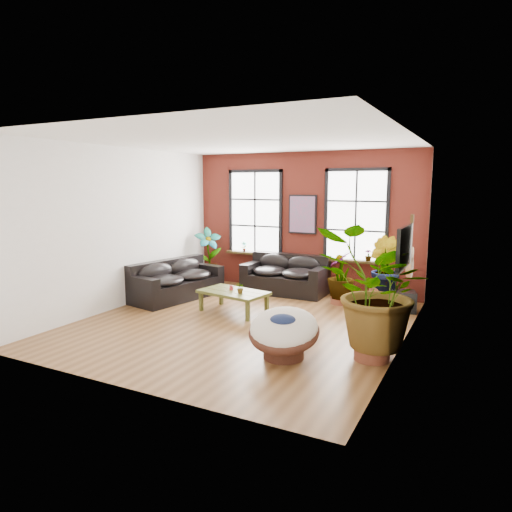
{
  "coord_description": "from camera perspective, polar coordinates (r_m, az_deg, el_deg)",
  "views": [
    {
      "loc": [
        4.16,
        -7.58,
        2.69
      ],
      "look_at": [
        0.0,
        0.6,
        1.25
      ],
      "focal_mm": 32.0,
      "sensor_mm": 36.0,
      "label": 1
    }
  ],
  "objects": [
    {
      "name": "sill_plant_left",
      "position": [
        12.29,
        -1.51,
        1.18
      ],
      "size": [
        0.17,
        0.17,
        0.27
      ],
      "primitive_type": "imported",
      "rotation": [
        0.0,
        0.0,
        0.79
      ],
      "color": "#2D661B",
      "rests_on": "room"
    },
    {
      "name": "tv_wall_unit",
      "position": [
        8.35,
        18.25,
        0.56
      ],
      "size": [
        0.13,
        1.86,
        1.2
      ],
      "color": "black",
      "rests_on": "room"
    },
    {
      "name": "pot_back_left",
      "position": [
        12.53,
        -5.98,
        -2.69
      ],
      "size": [
        0.55,
        0.55,
        0.36
      ],
      "rotation": [
        0.0,
        0.0,
        -0.13
      ],
      "color": "brown",
      "rests_on": "ground"
    },
    {
      "name": "sofa_back",
      "position": [
        11.46,
        3.76,
        -2.48
      ],
      "size": [
        2.07,
        1.03,
        0.95
      ],
      "rotation": [
        0.0,
        0.0,
        0.01
      ],
      "color": "black",
      "rests_on": "ground"
    },
    {
      "name": "floor_plant_back_right",
      "position": [
        10.61,
        15.66,
        -1.39
      ],
      "size": [
        0.98,
        0.99,
        1.4
      ],
      "primitive_type": "imported",
      "rotation": [
        0.0,
        0.0,
        2.33
      ],
      "color": "#2D661B",
      "rests_on": "ground"
    },
    {
      "name": "floor_plant_mid",
      "position": [
        10.46,
        10.57,
        -2.31
      ],
      "size": [
        0.74,
        0.74,
        1.08
      ],
      "primitive_type": "imported",
      "rotation": [
        0.0,
        0.0,
        4.97
      ],
      "color": "#2D661B",
      "rests_on": "ground"
    },
    {
      "name": "pot_mid",
      "position": [
        10.61,
        10.5,
        -5.03
      ],
      "size": [
        0.51,
        0.51,
        0.32
      ],
      "rotation": [
        0.0,
        0.0,
        -0.18
      ],
      "color": "brown",
      "rests_on": "ground"
    },
    {
      "name": "sofa_left",
      "position": [
        11.05,
        -10.01,
        -3.13
      ],
      "size": [
        1.38,
        2.42,
        0.9
      ],
      "rotation": [
        0.0,
        0.0,
        1.38
      ],
      "color": "black",
      "rests_on": "ground"
    },
    {
      "name": "sill_plant_right",
      "position": [
        11.11,
        13.86,
        0.09
      ],
      "size": [
        0.19,
        0.19,
        0.27
      ],
      "primitive_type": "imported",
      "rotation": [
        0.0,
        0.0,
        3.49
      ],
      "color": "#2D661B",
      "rests_on": "room"
    },
    {
      "name": "floor_plant_right_wall",
      "position": [
        7.18,
        14.58,
        -4.18
      ],
      "size": [
        2.22,
        2.23,
        1.88
      ],
      "primitive_type": "imported",
      "rotation": [
        0.0,
        0.0,
        3.97
      ],
      "color": "#2D661B",
      "rests_on": "ground"
    },
    {
      "name": "room",
      "position": [
        8.82,
        -1.34,
        2.78
      ],
      "size": [
        6.04,
        6.54,
        3.54
      ],
      "color": "brown",
      "rests_on": "ground"
    },
    {
      "name": "floor_plant_back_left",
      "position": [
        12.38,
        -5.96,
        0.32
      ],
      "size": [
        0.87,
        0.88,
        1.4
      ],
      "primitive_type": "imported",
      "rotation": [
        0.0,
        0.0,
        0.81
      ],
      "color": "#2D661B",
      "rests_on": "ground"
    },
    {
      "name": "table_plant",
      "position": [
        9.47,
        -1.94,
        -4.01
      ],
      "size": [
        0.26,
        0.24,
        0.23
      ],
      "primitive_type": "imported",
      "rotation": [
        0.0,
        0.0,
        -0.4
      ],
      "color": "#2D661B",
      "rests_on": "coffee_table"
    },
    {
      "name": "poster",
      "position": [
        11.56,
        5.83,
        5.2
      ],
      "size": [
        0.74,
        0.06,
        0.98
      ],
      "color": "black",
      "rests_on": "room"
    },
    {
      "name": "pot_back_right",
      "position": [
        10.75,
        15.43,
        -4.78
      ],
      "size": [
        0.65,
        0.65,
        0.41
      ],
      "rotation": [
        0.0,
        0.0,
        0.18
      ],
      "color": "brown",
      "rests_on": "ground"
    },
    {
      "name": "media_box",
      "position": [
        10.28,
        17.82,
        -5.41
      ],
      "size": [
        0.64,
        0.58,
        0.45
      ],
      "rotation": [
        0.0,
        0.0,
        0.29
      ],
      "color": "black",
      "rests_on": "ground"
    },
    {
      "name": "coffee_table",
      "position": [
        9.7,
        -2.84,
        -4.7
      ],
      "size": [
        1.55,
        1.05,
        0.55
      ],
      "rotation": [
        0.0,
        0.0,
        -0.17
      ],
      "color": "#424619",
      "rests_on": "ground"
    },
    {
      "name": "pot_right_wall",
      "position": [
        7.42,
        14.3,
        -10.96
      ],
      "size": [
        0.69,
        0.69,
        0.4
      ],
      "rotation": [
        0.0,
        0.0,
        -0.31
      ],
      "color": "brown",
      "rests_on": "ground"
    },
    {
      "name": "papasan_chair",
      "position": [
        7.21,
        3.5,
        -9.38
      ],
      "size": [
        1.3,
        1.31,
        0.83
      ],
      "rotation": [
        0.0,
        0.0,
        0.19
      ],
      "color": "#4B261A",
      "rests_on": "ground"
    }
  ]
}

